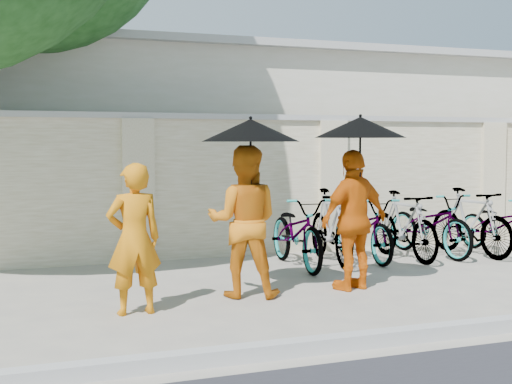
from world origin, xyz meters
name	(u,v)px	position (x,y,z in m)	size (l,w,h in m)	color
ground	(293,302)	(0.00, 0.00, 0.00)	(80.00, 80.00, 0.00)	#ABA290
kerb	(376,339)	(0.00, -1.70, 0.06)	(40.00, 0.16, 0.12)	#A5A5A5
compound_wall	(268,187)	(1.00, 3.20, 1.00)	(20.00, 0.30, 2.00)	#F2E8CD
building_behind	(245,146)	(2.00, 7.00, 1.60)	(14.00, 6.00, 3.20)	silver
monk_left	(134,239)	(-1.64, 0.09, 0.74)	(0.54, 0.35, 1.47)	orange
monk_center	(244,221)	(-0.38, 0.46, 0.82)	(0.80, 0.62, 1.64)	orange
parasol_center	(251,130)	(-0.33, 0.38, 1.80)	(1.05, 1.05, 0.99)	black
monk_right	(354,220)	(0.92, 0.36, 0.80)	(0.93, 0.39, 1.59)	#D15A0A
parasol_right	(360,127)	(0.94, 0.28, 1.84)	(1.02, 1.02, 1.05)	black
bike_0	(297,232)	(0.90, 1.89, 0.48)	(0.64, 1.82, 0.96)	#9B9B9B
bike_1	(331,227)	(1.46, 2.00, 0.51)	(0.48, 1.71, 1.03)	#9B9B9B
bike_2	(364,229)	(2.02, 2.10, 0.45)	(0.60, 1.72, 0.90)	#9B9B9B
bike_3	(404,226)	(2.58, 1.93, 0.49)	(0.46, 1.62, 0.98)	#9B9B9B
bike_4	(430,224)	(3.14, 2.12, 0.47)	(0.62, 1.78, 0.94)	#9B9B9B
bike_5	(471,222)	(3.70, 1.90, 0.50)	(0.47, 1.65, 0.99)	#9B9B9B
bike_6	(500,225)	(4.26, 1.94, 0.43)	(0.57, 1.63, 0.85)	#9B9B9B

